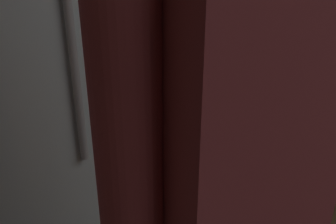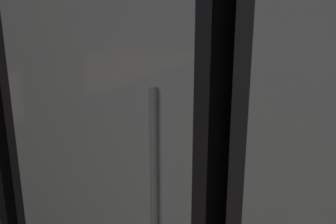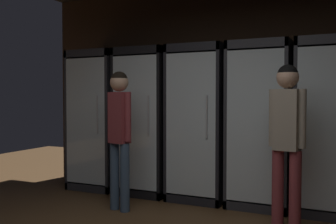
% 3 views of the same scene
% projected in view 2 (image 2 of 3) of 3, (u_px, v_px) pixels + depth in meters
% --- Properties ---
extents(wall_back, '(6.00, 0.06, 2.80)m').
position_uv_depth(wall_back, '(335.00, 32.00, 1.42)').
color(wall_back, '#382619').
rests_on(wall_back, ground).
extents(cooler_left, '(0.71, 0.69, 1.94)m').
position_uv_depth(cooler_left, '(15.00, 123.00, 1.86)').
color(cooler_left, black).
rests_on(cooler_left, ground).
extents(cooler_center, '(0.71, 0.69, 1.94)m').
position_uv_depth(cooler_center, '(158.00, 155.00, 1.52)').
color(cooler_center, black).
rests_on(cooler_center, ground).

